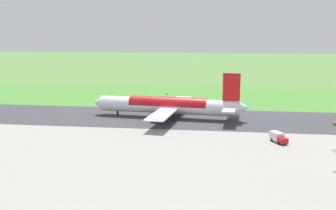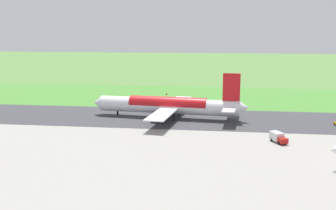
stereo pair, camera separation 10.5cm
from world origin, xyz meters
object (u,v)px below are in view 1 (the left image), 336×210
Objects in this scene: airliner_main at (169,105)px; traffic_cone_orange at (158,99)px; service_truck_baggage at (278,137)px; no_stopping_sign at (167,95)px.

airliner_main reaches higher than traffic_cone_orange.
airliner_main is 8.73× the size of service_truck_baggage.
airliner_main is 98.43× the size of traffic_cone_orange.
airliner_main is 23.72× the size of no_stopping_sign.
no_stopping_sign is (38.80, -65.28, -0.04)m from service_truck_baggage.
airliner_main is 38.36m from traffic_cone_orange.
airliner_main is 41.91m from service_truck_baggage.
no_stopping_sign reaches higher than traffic_cone_orange.
airliner_main is 39.74m from no_stopping_sign.
service_truck_baggage is 75.94m from no_stopping_sign.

